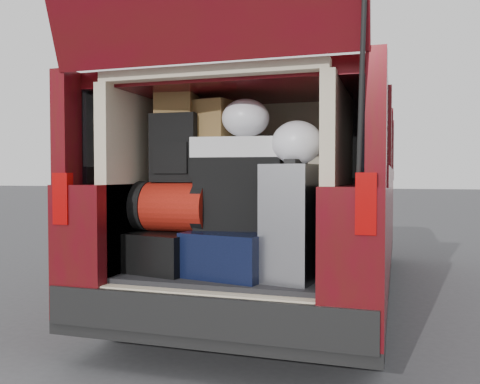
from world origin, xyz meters
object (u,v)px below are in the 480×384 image
(silver_roller, at_px, (296,222))
(red_duffel, at_px, (174,207))
(black_soft_case, at_px, (233,203))
(twotone_duffel, at_px, (238,158))
(navy_hardshell, at_px, (239,252))
(black_hardshell, at_px, (174,250))
(backpack, at_px, (176,148))

(silver_roller, relative_size, red_duffel, 1.37)
(black_soft_case, bearing_deg, twotone_duffel, 20.77)
(red_duffel, bearing_deg, silver_roller, -3.37)
(silver_roller, distance_m, red_duffel, 0.81)
(silver_roller, xyz_separation_m, red_duffel, (-0.81, 0.07, 0.07))
(navy_hardshell, bearing_deg, black_soft_case, 150.55)
(black_hardshell, relative_size, twotone_duffel, 1.10)
(navy_hardshell, relative_size, black_soft_case, 1.35)
(red_duffel, relative_size, backpack, 1.11)
(black_hardshell, distance_m, navy_hardshell, 0.45)
(navy_hardshell, bearing_deg, black_hardshell, -172.75)
(black_hardshell, distance_m, backpack, 0.66)
(red_duffel, xyz_separation_m, twotone_duffel, (0.42, 0.06, 0.31))
(black_hardshell, bearing_deg, backpack, 24.06)
(backpack, xyz_separation_m, twotone_duffel, (0.41, 0.03, -0.07))
(backpack, distance_m, twotone_duffel, 0.42)
(black_hardshell, height_order, backpack, backpack)
(red_duffel, distance_m, black_soft_case, 0.39)
(silver_roller, bearing_deg, black_hardshell, -176.71)
(twotone_duffel, bearing_deg, backpack, 177.52)
(black_hardshell, bearing_deg, twotone_duffel, 15.95)
(navy_hardshell, distance_m, twotone_duffel, 0.59)
(black_hardshell, relative_size, backpack, 1.40)
(silver_roller, relative_size, black_soft_case, 1.48)
(black_hardshell, bearing_deg, black_soft_case, 13.92)
(twotone_duffel, bearing_deg, silver_roller, -25.39)
(navy_hardshell, distance_m, red_duffel, 0.52)
(black_hardshell, height_order, silver_roller, silver_roller)
(black_hardshell, xyz_separation_m, silver_roller, (0.82, -0.11, 0.21))
(black_hardshell, relative_size, black_soft_case, 1.36)
(silver_roller, relative_size, backpack, 1.53)
(navy_hardshell, bearing_deg, twotone_duffel, 121.53)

